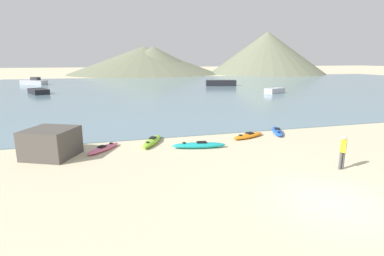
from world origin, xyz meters
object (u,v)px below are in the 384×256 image
object	(u,v)px
kayak_on_sand_3	(152,141)
kayak_on_sand_4	(248,136)
kayak_on_sand_0	(199,145)
moored_boat_1	(275,91)
moored_boat_2	(34,82)
moored_boat_0	(38,91)
person_near_foreground	(343,150)
moored_boat_3	(221,83)
kayak_on_sand_2	(277,131)
shoreline_rock	(51,143)
kayak_on_sand_1	(103,148)

from	to	relation	value
kayak_on_sand_3	kayak_on_sand_4	distance (m)	6.59
kayak_on_sand_0	moored_boat_1	xyz separation A→B (m)	(20.01, 24.80, 0.29)
kayak_on_sand_3	moored_boat_2	bearing A→B (deg)	108.51
moored_boat_0	moored_boat_2	world-z (taller)	moored_boat_2
moored_boat_0	moored_boat_1	world-z (taller)	moored_boat_1
person_near_foreground	moored_boat_3	bearing A→B (deg)	76.08
kayak_on_sand_0	moored_boat_0	size ratio (longest dim) A/B	0.69
moored_boat_0	moored_boat_1	distance (m)	36.59
kayak_on_sand_4	moored_boat_1	distance (m)	28.35
kayak_on_sand_2	moored_boat_3	size ratio (longest dim) A/B	0.47
moored_boat_3	kayak_on_sand_2	bearing A→B (deg)	-105.14
moored_boat_3	kayak_on_sand_0	bearing A→B (deg)	-112.97
person_near_foreground	shoreline_rock	bearing A→B (deg)	156.83
moored_boat_1	kayak_on_sand_0	bearing A→B (deg)	-128.89
moored_boat_2	kayak_on_sand_2	bearing A→B (deg)	-62.59
kayak_on_sand_4	moored_boat_0	bearing A→B (deg)	120.55
kayak_on_sand_3	moored_boat_2	xyz separation A→B (m)	(-17.20, 51.36, 0.43)
kayak_on_sand_0	kayak_on_sand_4	distance (m)	4.22
kayak_on_sand_0	kayak_on_sand_4	bearing A→B (deg)	19.61
kayak_on_sand_4	shoreline_rock	xyz separation A→B (m)	(-12.29, -0.76, 0.64)
kayak_on_sand_1	shoreline_rock	size ratio (longest dim) A/B	1.00
moored_boat_1	moored_boat_3	size ratio (longest dim) A/B	0.58
kayak_on_sand_0	shoreline_rock	size ratio (longest dim) A/B	1.37
person_near_foreground	moored_boat_2	distance (m)	63.70
kayak_on_sand_0	kayak_on_sand_4	xyz separation A→B (m)	(3.98, 1.42, -0.03)
kayak_on_sand_3	person_near_foreground	size ratio (longest dim) A/B	1.74
moored_boat_3	kayak_on_sand_3	bearing A→B (deg)	-117.08
kayak_on_sand_0	person_near_foreground	world-z (taller)	person_near_foreground
moored_boat_3	moored_boat_0	bearing A→B (deg)	-170.19
kayak_on_sand_3	shoreline_rock	size ratio (longest dim) A/B	1.24
kayak_on_sand_1	person_near_foreground	xyz separation A→B (m)	(11.25, -6.41, 0.86)
kayak_on_sand_0	moored_boat_1	size ratio (longest dim) A/B	0.91
kayak_on_sand_1	kayak_on_sand_3	bearing A→B (deg)	11.70
person_near_foreground	moored_boat_1	distance (m)	33.37
moored_boat_2	shoreline_rock	bearing A→B (deg)	-77.63
moored_boat_2	shoreline_rock	xyz separation A→B (m)	(11.50, -52.40, 0.19)
kayak_on_sand_4	moored_boat_0	world-z (taller)	moored_boat_0
moored_boat_0	kayak_on_sand_2	bearing A→B (deg)	-55.60
kayak_on_sand_1	moored_boat_1	size ratio (longest dim) A/B	0.66
moored_boat_3	kayak_on_sand_1	bearing A→B (deg)	-120.12
moored_boat_2	moored_boat_3	bearing A→B (deg)	-19.96
kayak_on_sand_4	kayak_on_sand_1	bearing A→B (deg)	-177.97
kayak_on_sand_0	shoreline_rock	distance (m)	8.36
kayak_on_sand_0	person_near_foreground	distance (m)	7.82
moored_boat_1	moored_boat_2	bearing A→B (deg)	144.64
kayak_on_sand_3	moored_boat_3	bearing A→B (deg)	62.92
kayak_on_sand_1	kayak_on_sand_4	bearing A→B (deg)	2.03
shoreline_rock	kayak_on_sand_3	bearing A→B (deg)	10.35
moored_boat_2	kayak_on_sand_0	bearing A→B (deg)	-69.53
person_near_foreground	moored_boat_1	xyz separation A→B (m)	(14.34, 30.13, -0.53)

